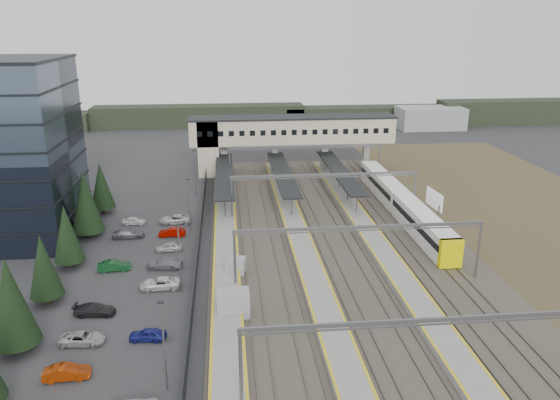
{
  "coord_description": "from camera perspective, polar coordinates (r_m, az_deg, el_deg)",
  "views": [
    {
      "loc": [
        -2.59,
        -63.35,
        28.59
      ],
      "look_at": [
        5.0,
        11.73,
        4.0
      ],
      "focal_mm": 35.0,
      "sensor_mm": 36.0,
      "label": 1
    }
  ],
  "objects": [
    {
      "name": "billboard",
      "position": [
        85.93,
        15.81,
        -0.05
      ],
      "size": [
        0.57,
        5.32,
        4.4
      ],
      "color": "slate",
      "rests_on": "ground"
    },
    {
      "name": "canopies",
      "position": [
        94.15,
        0.27,
        2.86
      ],
      "size": [
        23.1,
        30.0,
        3.28
      ],
      "color": "black",
      "rests_on": "ground"
    },
    {
      "name": "fence",
      "position": [
        73.81,
        -8.41,
        -4.11
      ],
      "size": [
        0.08,
        90.0,
        2.0
      ],
      "color": "#26282B",
      "rests_on": "ground"
    },
    {
      "name": "relay_cabin_far",
      "position": [
        65.44,
        -4.65,
        -6.93
      ],
      "size": [
        2.56,
        2.27,
        2.05
      ],
      "color": "gray",
      "rests_on": "ground"
    },
    {
      "name": "rail_corridor",
      "position": [
        74.93,
        3.83,
        -4.19
      ],
      "size": [
        34.0,
        90.0,
        0.92
      ],
      "color": "#3E3A32",
      "rests_on": "ground"
    },
    {
      "name": "lampposts",
      "position": [
        69.21,
        -9.9,
        -2.75
      ],
      "size": [
        0.5,
        53.25,
        8.07
      ],
      "color": "slate",
      "rests_on": "ground"
    },
    {
      "name": "treeline_far",
      "position": [
        159.92,
        3.85,
        8.78
      ],
      "size": [
        170.0,
        19.0,
        7.0
      ],
      "color": "black",
      "rests_on": "ground"
    },
    {
      "name": "conifer_row",
      "position": [
        66.93,
        -22.27,
        -4.16
      ],
      "size": [
        4.42,
        49.82,
        9.5
      ],
      "color": "black",
      "rests_on": "ground"
    },
    {
      "name": "ground",
      "position": [
        69.55,
        -3.15,
        -6.25
      ],
      "size": [
        220.0,
        220.0,
        0.0
      ],
      "primitive_type": "plane",
      "color": "#2B2B2D",
      "rests_on": "ground"
    },
    {
      "name": "gantries",
      "position": [
        71.59,
        6.29,
        -0.46
      ],
      "size": [
        28.4,
        62.28,
        7.17
      ],
      "color": "slate",
      "rests_on": "ground"
    },
    {
      "name": "train",
      "position": [
        86.01,
        12.54,
        -0.38
      ],
      "size": [
        2.85,
        39.66,
        3.59
      ],
      "color": "white",
      "rests_on": "ground"
    },
    {
      "name": "footbridge",
      "position": [
        107.85,
        -0.19,
        7.0
      ],
      "size": [
        40.4,
        6.4,
        11.2
      ],
      "color": "#C2B397",
      "rests_on": "ground"
    },
    {
      "name": "car_park",
      "position": [
        64.96,
        -14.75,
        -8.1
      ],
      "size": [
        10.57,
        44.55,
        1.28
      ],
      "color": "silver",
      "rests_on": "ground"
    },
    {
      "name": "relay_cabin_near",
      "position": [
        56.57,
        -4.91,
        -10.78
      ],
      "size": [
        3.31,
        2.43,
        2.75
      ],
      "color": "gray",
      "rests_on": "ground"
    }
  ]
}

